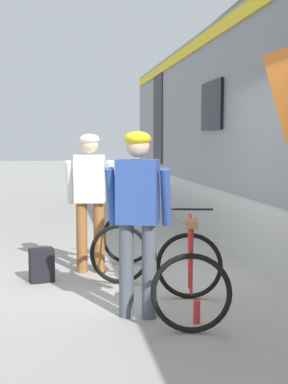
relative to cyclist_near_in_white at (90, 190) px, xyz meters
The scene contains 8 objects.
ground_plane 1.34m from the cyclist_near_in_white, 43.71° to the right, with size 80.00×80.00×0.00m, color #A09E99.
cyclist_near_in_white is the anchor object (origin of this frame).
cyclist_far_in_blue 1.84m from the cyclist_near_in_white, 79.66° to the right, with size 0.66×0.45×1.76m.
bicycle_near_silver 0.78m from the cyclist_near_in_white, 16.03° to the right, with size 0.93×1.20×0.99m.
bicycle_far_red 2.10m from the cyclist_near_in_white, 65.19° to the right, with size 0.94×1.21×0.99m.
backpack_on_platform 1.11m from the cyclist_near_in_white, 148.67° to the right, with size 0.28×0.18×0.40m, color black.
water_bottle_near_the_bikes 2.42m from the cyclist_near_in_white, 67.94° to the right, with size 0.06×0.06×0.22m, color red.
water_bottle_by_the_backpack 1.18m from the cyclist_near_in_white, 145.12° to the right, with size 0.07×0.07×0.20m, color silver.
Camera 1 is at (-1.01, -6.07, 1.67)m, focal length 49.38 mm.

